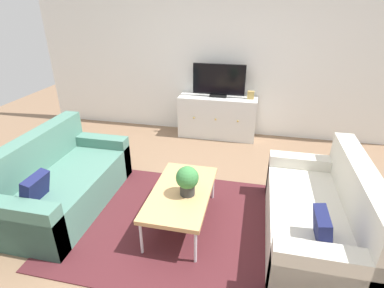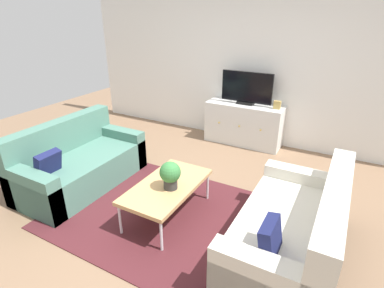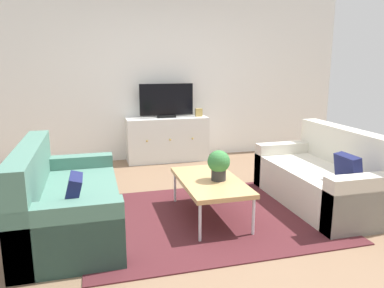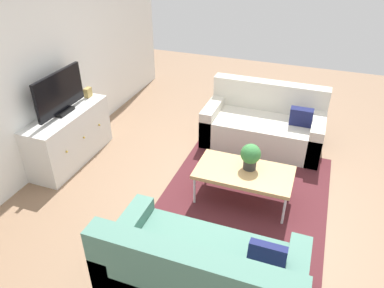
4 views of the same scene
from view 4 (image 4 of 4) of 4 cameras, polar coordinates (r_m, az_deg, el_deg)
ground_plane at (r=4.47m, az=6.06°, el=-8.32°), size 10.00×10.00×0.00m
wall_back at (r=4.93m, az=-23.49°, el=11.26°), size 6.40×0.12×2.70m
area_rug at (r=4.44m, az=7.95°, el=-8.66°), size 2.50×1.90×0.01m
couch_left_side at (r=3.27m, az=1.30°, el=-20.25°), size 0.87×1.67×0.85m
couch_right_side at (r=5.48m, az=11.17°, el=2.98°), size 0.87×1.67×0.85m
coffee_table at (r=4.23m, az=8.10°, el=-4.51°), size 0.60×1.10×0.41m
potted_plant at (r=4.18m, az=9.08°, el=-1.79°), size 0.23×0.23×0.31m
tv_console at (r=5.19m, az=-18.47°, el=1.08°), size 1.32×0.47×0.72m
flat_screen_tv at (r=4.93m, az=-19.88°, el=7.40°), size 0.87×0.16×0.54m
mantel_clock at (r=5.38m, az=-15.87°, el=7.72°), size 0.11×0.07×0.13m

